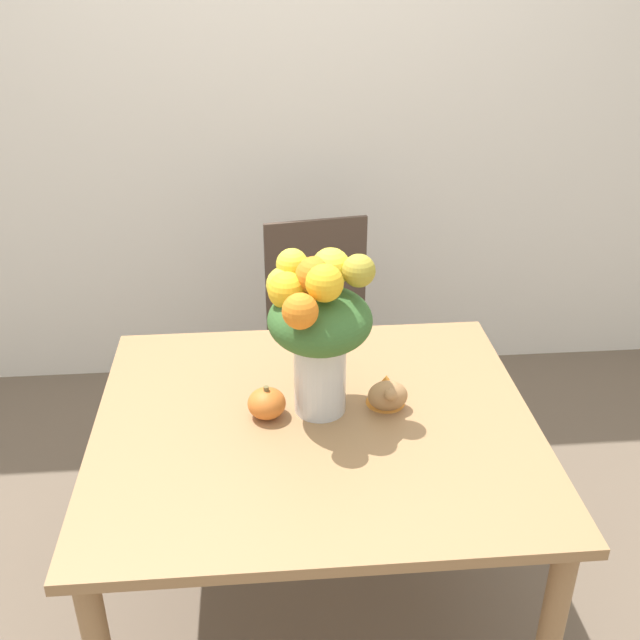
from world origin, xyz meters
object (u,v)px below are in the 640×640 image
object	(u,v)px
flower_vase	(317,321)
dining_chair_near_window	(324,338)
turkey_figurine	(387,392)
pumpkin	(267,403)

from	to	relation	value
flower_vase	dining_chair_near_window	size ratio (longest dim) A/B	0.49
flower_vase	dining_chair_near_window	xyz separation A→B (m)	(0.09, 0.83, -0.52)
dining_chair_near_window	turkey_figurine	bearing A→B (deg)	-92.08
flower_vase	turkey_figurine	xyz separation A→B (m)	(0.19, -0.01, -0.22)
turkey_figurine	pumpkin	bearing A→B (deg)	-175.91
flower_vase	pumpkin	distance (m)	0.26
flower_vase	pumpkin	xyz separation A→B (m)	(-0.14, -0.03, -0.22)
flower_vase	pumpkin	bearing A→B (deg)	-166.96
turkey_figurine	dining_chair_near_window	size ratio (longest dim) A/B	0.16
dining_chair_near_window	pumpkin	bearing A→B (deg)	-113.38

